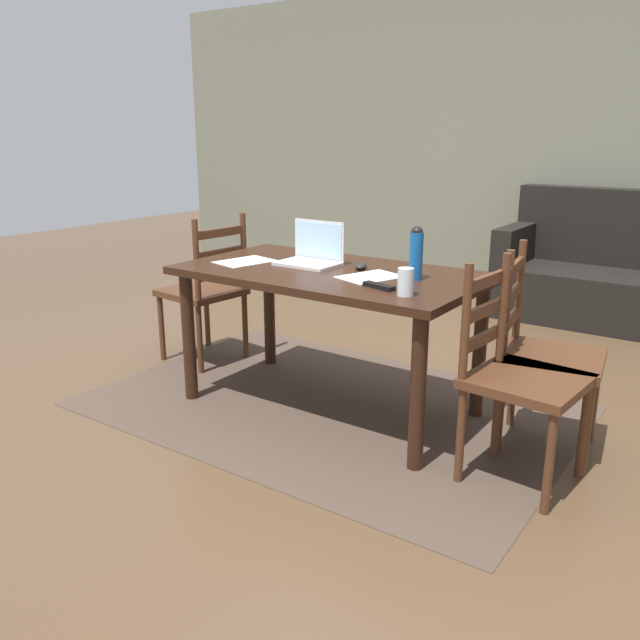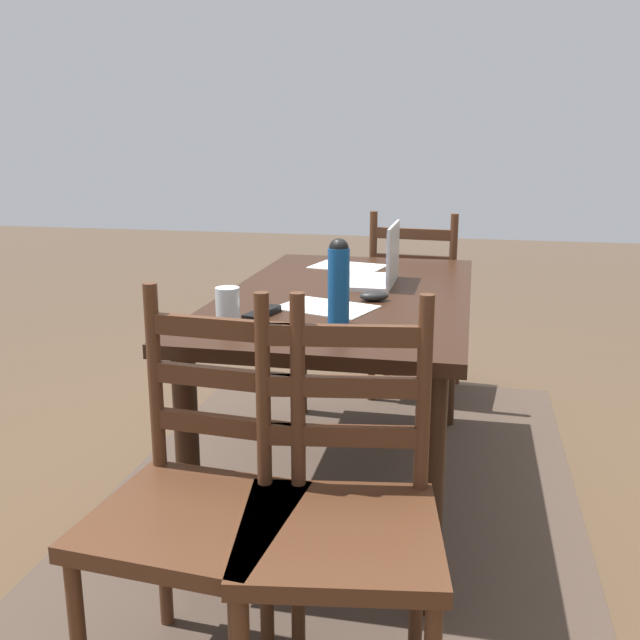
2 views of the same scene
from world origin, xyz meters
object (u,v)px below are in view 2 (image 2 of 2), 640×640
chair_right_far (340,521)px  laptop (377,269)px  computer_mouse (374,296)px  dining_table (348,319)px  chair_right_near (200,506)px  drinking_glass (228,308)px  tv_remote (262,313)px  water_bottle (339,281)px  chair_left_far (416,307)px

chair_right_far → laptop: bearing=-176.0°
computer_mouse → dining_table: bearing=-154.3°
chair_right_near → laptop: bearing=168.6°
dining_table → drinking_glass: (0.57, -0.26, 0.16)m
tv_remote → laptop: bearing=78.0°
dining_table → laptop: bearing=154.2°
laptop → drinking_glass: laptop is taller
laptop → water_bottle: bearing=-2.9°
laptop → tv_remote: size_ratio=1.89×
drinking_glass → tv_remote: drinking_glass is taller
dining_table → computer_mouse: computer_mouse is taller
drinking_glass → chair_right_far: bearing=40.4°
chair_left_far → drinking_glass: chair_left_far is taller
computer_mouse → tv_remote: 0.42m
drinking_glass → tv_remote: (-0.16, 0.05, -0.05)m
chair_right_near → dining_table: bearing=171.0°
tv_remote → computer_mouse: bearing=56.9°
drinking_glass → laptop: bearing=155.4°
chair_right_far → computer_mouse: chair_right_far is taller
laptop → water_bottle: 0.63m
dining_table → laptop: size_ratio=4.82×
dining_table → tv_remote: tv_remote is taller
laptop → tv_remote: 0.64m
chair_right_far → computer_mouse: 1.00m
chair_left_far → computer_mouse: (1.18, -0.06, 0.31)m
dining_table → tv_remote: 0.47m
tv_remote → dining_table: bearing=77.8°
dining_table → tv_remote: (0.41, -0.20, 0.11)m
computer_mouse → chair_left_far: bearing=160.7°
computer_mouse → tv_remote: size_ratio=0.59×
laptop → tv_remote: (0.57, -0.28, -0.05)m
laptop → drinking_glass: 0.81m
dining_table → computer_mouse: 0.20m
drinking_glass → computer_mouse: bearing=140.9°
chair_right_near → tv_remote: chair_right_near is taller
drinking_glass → tv_remote: size_ratio=0.72×
chair_right_near → computer_mouse: (-0.94, 0.28, 0.31)m
water_bottle → tv_remote: (-0.06, -0.25, -0.12)m
chair_left_far → computer_mouse: chair_left_far is taller
chair_right_far → water_bottle: water_bottle is taller
computer_mouse → tv_remote: computer_mouse is taller
water_bottle → tv_remote: water_bottle is taller
chair_right_far → drinking_glass: bearing=-139.6°
water_bottle → drinking_glass: water_bottle is taller
dining_table → computer_mouse: (0.12, 0.11, 0.12)m
dining_table → laptop: 0.24m
chair_left_far → tv_remote: (1.47, -0.37, 0.30)m
chair_left_far → chair_right_far: size_ratio=1.00×
chair_left_far → tv_remote: 1.55m
dining_table → chair_right_far: 1.09m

